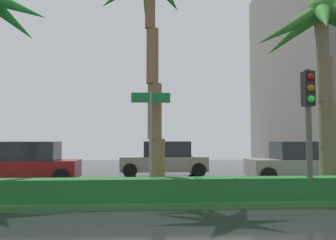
{
  "coord_description": "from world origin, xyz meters",
  "views": [
    {
      "loc": [
        -0.91,
        -3.26,
        1.76
      ],
      "look_at": [
        0.07,
        9.25,
        2.47
      ],
      "focal_mm": 38.89,
      "sensor_mm": 36.0,
      "label": 1
    }
  ],
  "objects": [
    {
      "name": "traffic_signal_median_right",
      "position": [
        3.72,
        6.34,
        2.62
      ],
      "size": [
        0.28,
        0.43,
        3.59
      ],
      "color": "#4C4C47",
      "rests_on": "median_strip"
    },
    {
      "name": "median_hedge",
      "position": [
        0.0,
        6.6,
        0.45
      ],
      "size": [
        76.5,
        0.7,
        0.6
      ],
      "color": "#1E6028",
      "rests_on": "median_strip"
    },
    {
      "name": "median_strip",
      "position": [
        0.0,
        8.0,
        0.07
      ],
      "size": [
        85.5,
        4.0,
        0.15
      ],
      "primitive_type": "cube",
      "color": "#2D6B33",
      "rests_on": "ground_plane"
    },
    {
      "name": "ground_plane",
      "position": [
        0.0,
        9.0,
        -0.05
      ],
      "size": [
        90.0,
        42.0,
        0.1
      ],
      "primitive_type": "cube",
      "color": "black"
    },
    {
      "name": "palm_tree_centre_left",
      "position": [
        -0.59,
        7.51,
        5.9
      ],
      "size": [
        3.59,
        3.71,
        7.19
      ],
      "color": "brown",
      "rests_on": "median_strip"
    },
    {
      "name": "car_in_traffic_third",
      "position": [
        6.01,
        12.12,
        0.83
      ],
      "size": [
        4.3,
        2.02,
        1.72
      ],
      "rotation": [
        0.0,
        0.0,
        3.14
      ],
      "color": "gray",
      "rests_on": "ground_plane"
    },
    {
      "name": "car_in_traffic_leading",
      "position": [
        -5.52,
        12.05,
        0.83
      ],
      "size": [
        4.3,
        2.02,
        1.72
      ],
      "rotation": [
        0.0,
        0.0,
        3.14
      ],
      "color": "maroon",
      "rests_on": "ground_plane"
    },
    {
      "name": "street_name_sign",
      "position": [
        -0.6,
        6.93,
        2.08
      ],
      "size": [
        1.1,
        0.08,
        3.0
      ],
      "color": "slate",
      "rests_on": "median_strip"
    },
    {
      "name": "car_in_traffic_second",
      "position": [
        0.34,
        15.05,
        0.83
      ],
      "size": [
        4.3,
        2.02,
        1.72
      ],
      "rotation": [
        0.0,
        0.0,
        3.14
      ],
      "color": "gray",
      "rests_on": "ground_plane"
    },
    {
      "name": "palm_tree_centre",
      "position": [
        4.91,
        7.7,
        4.86
      ],
      "size": [
        4.75,
        4.69,
        6.23
      ],
      "color": "brown",
      "rests_on": "median_strip"
    }
  ]
}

